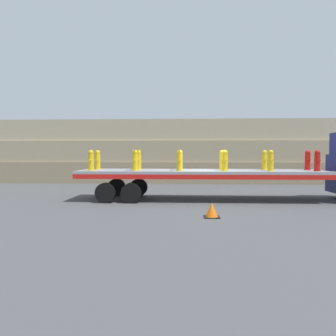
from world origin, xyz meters
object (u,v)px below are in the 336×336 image
fire_hydrant_yellow_far_0 (98,160)px  fire_hydrant_yellow_near_4 (271,161)px  fire_hydrant_yellow_far_2 (180,160)px  fire_hydrant_yellow_near_0 (91,160)px  traffic_cone (212,210)px  fire_hydrant_yellow_far_3 (222,160)px  fire_hydrant_yellow_far_4 (265,160)px  flatbed_trailer (186,175)px  fire_hydrant_red_near_5 (317,161)px  fire_hydrant_yellow_near_3 (225,161)px  fire_hydrant_yellow_near_1 (135,161)px  fire_hydrant_red_far_5 (308,160)px  fire_hydrant_yellow_near_2 (180,161)px  fire_hydrant_yellow_far_1 (139,160)px

fire_hydrant_yellow_far_0 → fire_hydrant_yellow_near_4: bearing=-8.0°
fire_hydrant_yellow_far_0 → fire_hydrant_yellow_far_2: 3.90m
fire_hydrant_yellow_near_0 → traffic_cone: size_ratio=1.77×
fire_hydrant_yellow_far_3 → fire_hydrant_yellow_far_4: same height
flatbed_trailer → fire_hydrant_yellow_far_0: 4.27m
fire_hydrant_red_near_5 → fire_hydrant_yellow_near_4: bearing=180.0°
fire_hydrant_yellow_near_0 → fire_hydrant_yellow_near_3: size_ratio=1.00×
fire_hydrant_yellow_near_1 → fire_hydrant_red_far_5: 7.87m
fire_hydrant_yellow_near_1 → fire_hydrant_yellow_far_3: size_ratio=1.00×
flatbed_trailer → traffic_cone: size_ratio=21.39×
fire_hydrant_yellow_near_2 → fire_hydrant_yellow_far_2: same height
fire_hydrant_yellow_near_4 → fire_hydrant_yellow_near_0: bearing=180.0°
fire_hydrant_yellow_near_1 → traffic_cone: fire_hydrant_yellow_near_1 is taller
fire_hydrant_yellow_near_1 → fire_hydrant_yellow_near_2: size_ratio=1.00×
fire_hydrant_yellow_far_3 → fire_hydrant_yellow_near_3: bearing=-90.0°
fire_hydrant_yellow_far_3 → traffic_cone: 4.93m
fire_hydrant_yellow_far_1 → traffic_cone: bearing=-56.4°
fire_hydrant_yellow_near_1 → fire_hydrant_yellow_far_0: bearing=150.8°
fire_hydrant_yellow_far_3 → flatbed_trailer: bearing=-161.9°
fire_hydrant_yellow_far_0 → fire_hydrant_yellow_far_4: bearing=0.0°
fire_hydrant_red_near_5 → fire_hydrant_yellow_far_0: bearing=173.6°
fire_hydrant_yellow_near_0 → traffic_cone: 6.31m
fire_hydrant_yellow_far_4 → fire_hydrant_red_near_5: same height
fire_hydrant_yellow_far_4 → traffic_cone: 5.60m
fire_hydrant_yellow_far_1 → fire_hydrant_red_near_5: size_ratio=1.00×
fire_hydrant_yellow_near_0 → fire_hydrant_yellow_near_4: 7.80m
flatbed_trailer → fire_hydrant_red_far_5: bearing=5.6°
fire_hydrant_yellow_near_4 → fire_hydrant_red_far_5: bearing=29.2°
flatbed_trailer → fire_hydrant_yellow_far_4: bearing=8.6°
fire_hydrant_yellow_far_0 → fire_hydrant_red_far_5: 9.75m
fire_hydrant_yellow_far_3 → fire_hydrant_yellow_far_4: bearing=0.0°
fire_hydrant_yellow_near_2 → fire_hydrant_yellow_far_3: 2.23m
fire_hydrant_yellow_near_4 → fire_hydrant_yellow_far_4: same height
fire_hydrant_yellow_far_3 → fire_hydrant_yellow_far_4: size_ratio=1.00×
fire_hydrant_yellow_near_3 → traffic_cone: bearing=-103.4°
fire_hydrant_yellow_near_3 → fire_hydrant_red_far_5: same height
fire_hydrant_yellow_far_1 → fire_hydrant_red_near_5: 7.87m
fire_hydrant_yellow_near_1 → fire_hydrant_yellow_near_4: same height
fire_hydrant_yellow_near_0 → fire_hydrant_yellow_far_3: size_ratio=1.00×
fire_hydrant_yellow_near_2 → fire_hydrant_yellow_far_4: bearing=15.6°
fire_hydrant_yellow_near_1 → fire_hydrant_yellow_near_0: bearing=180.0°
fire_hydrant_yellow_far_2 → traffic_cone: fire_hydrant_yellow_far_2 is taller
flatbed_trailer → fire_hydrant_yellow_near_0: bearing=-172.6°
fire_hydrant_yellow_near_2 → fire_hydrant_yellow_near_3: 1.95m
fire_hydrant_yellow_far_0 → fire_hydrant_yellow_far_1: 1.95m
fire_hydrant_red_near_5 → fire_hydrant_yellow_near_3: bearing=180.0°
fire_hydrant_yellow_far_2 → fire_hydrant_red_far_5: bearing=0.0°
fire_hydrant_yellow_far_1 → fire_hydrant_yellow_far_4: same height
fire_hydrant_yellow_far_0 → fire_hydrant_yellow_near_1: 2.23m
fire_hydrant_yellow_far_3 → fire_hydrant_yellow_near_0: bearing=-169.4°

